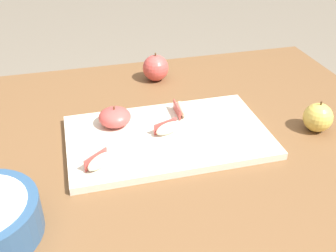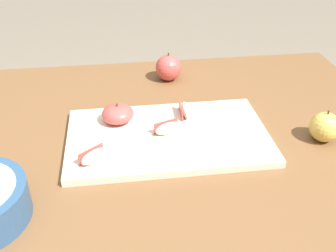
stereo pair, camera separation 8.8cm
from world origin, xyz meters
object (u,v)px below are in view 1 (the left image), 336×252
object	(u,v)px
cutting_board	(168,137)
apple_wedge_back	(100,161)
whole_apple_golden	(318,117)
apple_wedge_right	(168,128)
whole_apple_pink_lady	(156,68)
apple_half_skin_up	(115,117)
apple_wedge_near_knife	(181,109)

from	to	relation	value
cutting_board	apple_wedge_back	size ratio (longest dim) A/B	7.12
apple_wedge_back	whole_apple_golden	xyz separation A→B (m)	(0.50, 0.04, 0.00)
apple_wedge_right	whole_apple_pink_lady	xyz separation A→B (m)	(0.04, 0.31, 0.01)
apple_wedge_right	apple_wedge_back	distance (m)	0.18
apple_half_skin_up	apple_wedge_near_knife	xyz separation A→B (m)	(0.16, 0.01, -0.01)
apple_wedge_near_knife	whole_apple_pink_lady	distance (m)	0.23
apple_wedge_right	whole_apple_pink_lady	bearing A→B (deg)	81.99
cutting_board	apple_wedge_near_knife	world-z (taller)	apple_wedge_near_knife
apple_wedge_near_knife	whole_apple_pink_lady	xyz separation A→B (m)	(-0.01, 0.23, 0.01)
apple_half_skin_up	apple_wedge_right	xyz separation A→B (m)	(0.11, -0.07, -0.01)
apple_wedge_right	whole_apple_pink_lady	distance (m)	0.31
cutting_board	whole_apple_golden	bearing A→B (deg)	-7.65
cutting_board	whole_apple_pink_lady	size ratio (longest dim) A/B	5.41
apple_wedge_near_knife	whole_apple_golden	world-z (taller)	whole_apple_golden
apple_wedge_right	whole_apple_pink_lady	size ratio (longest dim) A/B	0.80
cutting_board	apple_wedge_right	xyz separation A→B (m)	(0.00, 0.00, 0.02)
cutting_board	whole_apple_pink_lady	world-z (taller)	whole_apple_pink_lady
whole_apple_golden	whole_apple_pink_lady	bearing A→B (deg)	130.27
cutting_board	apple_wedge_back	world-z (taller)	apple_wedge_back
cutting_board	apple_wedge_back	xyz separation A→B (m)	(-0.16, -0.08, 0.02)
cutting_board	whole_apple_golden	xyz separation A→B (m)	(0.34, -0.05, 0.03)
apple_wedge_right	apple_wedge_back	bearing A→B (deg)	-152.65
apple_half_skin_up	apple_wedge_near_knife	distance (m)	0.16
whole_apple_golden	apple_half_skin_up	bearing A→B (deg)	165.89
apple_wedge_right	apple_wedge_near_knife	bearing A→B (deg)	55.24
apple_wedge_back	apple_half_skin_up	bearing A→B (deg)	70.82
cutting_board	whole_apple_golden	distance (m)	0.35
whole_apple_pink_lady	whole_apple_golden	size ratio (longest dim) A/B	1.09
whole_apple_pink_lady	apple_half_skin_up	bearing A→B (deg)	-122.17
whole_apple_pink_lady	apple_wedge_back	bearing A→B (deg)	-117.54
whole_apple_pink_lady	whole_apple_golden	distance (m)	0.46
apple_wedge_near_knife	whole_apple_golden	xyz separation A→B (m)	(0.29, -0.12, 0.00)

